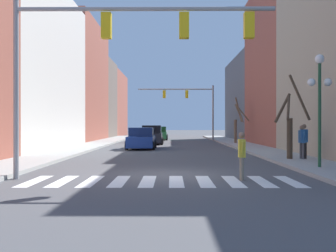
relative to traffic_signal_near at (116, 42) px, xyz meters
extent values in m
plane|color=#4C4C4F|center=(1.54, 1.18, -4.53)|extent=(240.00, 240.00, 0.00)
cube|color=beige|center=(-9.11, 15.51, 1.42)|extent=(6.00, 15.53, 11.89)
cube|color=#934C3D|center=(-9.11, 30.01, 1.87)|extent=(6.00, 13.49, 12.79)
cube|color=#66564C|center=(-9.11, 40.87, 0.73)|extent=(6.00, 8.22, 10.51)
cube|color=#934C3D|center=(-9.11, 51.80, 0.61)|extent=(6.00, 13.64, 10.27)
cube|color=#934C3D|center=(12.18, 20.50, 2.30)|extent=(6.00, 11.78, 13.66)
cube|color=#515B66|center=(12.18, 33.54, 0.27)|extent=(6.00, 14.28, 9.59)
cube|color=white|center=(-2.51, -0.47, -4.52)|extent=(0.45, 2.60, 0.01)
cube|color=white|center=(-1.61, -0.47, -4.52)|extent=(0.45, 2.60, 0.01)
cube|color=white|center=(-0.71, -0.47, -4.52)|extent=(0.45, 2.60, 0.01)
cube|color=white|center=(0.19, -0.47, -4.52)|extent=(0.45, 2.60, 0.01)
cube|color=white|center=(1.09, -0.47, -4.52)|extent=(0.45, 2.60, 0.01)
cube|color=white|center=(1.99, -0.47, -4.52)|extent=(0.45, 2.60, 0.01)
cube|color=white|center=(2.89, -0.47, -4.52)|extent=(0.45, 2.60, 0.01)
cube|color=white|center=(3.79, -0.47, -4.52)|extent=(0.45, 2.60, 0.01)
cube|color=white|center=(4.69, -0.47, -4.52)|extent=(0.45, 2.60, 0.01)
cube|color=white|center=(5.59, -0.47, -4.52)|extent=(0.45, 2.60, 0.01)
cylinder|color=gray|center=(-3.28, 0.00, -1.53)|extent=(0.18, 0.18, 6.00)
cylinder|color=gray|center=(0.97, 0.00, 1.07)|extent=(8.51, 0.14, 0.14)
cube|color=yellow|center=(-0.30, 0.00, 0.52)|extent=(0.32, 0.28, 0.84)
cube|color=yellow|center=(2.25, 0.00, 0.52)|extent=(0.32, 0.28, 0.84)
cube|color=yellow|center=(4.38, 0.00, 0.52)|extent=(0.32, 0.28, 0.84)
cylinder|color=gray|center=(6.36, 29.55, -1.50)|extent=(0.18, 0.18, 6.05)
cylinder|color=gray|center=(2.31, 29.55, 1.13)|extent=(8.11, 0.14, 0.14)
cube|color=yellow|center=(3.52, 29.55, 0.58)|extent=(0.32, 0.28, 0.84)
cube|color=yellow|center=(1.09, 29.55, 0.58)|extent=(0.32, 0.28, 0.84)
cylinder|color=#1E4C2D|center=(7.60, 2.42, -2.36)|extent=(0.12, 0.12, 4.02)
sphere|color=white|center=(7.60, 2.42, -0.17)|extent=(0.36, 0.36, 0.36)
sphere|color=white|center=(7.28, 2.42, -1.08)|extent=(0.31, 0.31, 0.31)
sphere|color=white|center=(7.92, 2.42, -1.08)|extent=(0.31, 0.31, 0.31)
cube|color=#236B38|center=(0.40, 33.84, -3.96)|extent=(1.80, 4.67, 0.78)
cube|color=#133A1E|center=(0.40, 33.84, -3.26)|extent=(1.65, 2.43, 0.63)
cylinder|color=black|center=(1.32, 32.39, -4.21)|extent=(0.22, 0.64, 0.64)
cylinder|color=black|center=(-0.52, 32.39, -4.21)|extent=(0.22, 0.64, 0.64)
cylinder|color=black|center=(1.32, 35.29, -4.21)|extent=(0.22, 0.64, 0.64)
cylinder|color=black|center=(-0.52, 35.29, -4.21)|extent=(0.22, 0.64, 0.64)
cube|color=black|center=(0.06, 23.31, -3.92)|extent=(1.83, 4.38, 0.86)
cube|color=black|center=(0.06, 23.31, -3.14)|extent=(1.68, 2.28, 0.70)
cylinder|color=black|center=(0.99, 21.95, -4.21)|extent=(0.22, 0.64, 0.64)
cylinder|color=black|center=(-0.87, 21.95, -4.21)|extent=(0.22, 0.64, 0.64)
cylinder|color=black|center=(0.99, 24.67, -4.21)|extent=(0.22, 0.64, 0.64)
cylinder|color=black|center=(-0.87, 24.67, -4.21)|extent=(0.22, 0.64, 0.64)
cube|color=navy|center=(-0.37, 16.29, -3.96)|extent=(1.86, 4.67, 0.78)
cube|color=#0E1C46|center=(-0.37, 16.29, -3.26)|extent=(1.71, 2.43, 0.64)
cylinder|color=black|center=(0.57, 14.84, -4.21)|extent=(0.22, 0.64, 0.64)
cylinder|color=black|center=(-1.32, 14.84, -4.21)|extent=(0.22, 0.64, 0.64)
cylinder|color=black|center=(0.57, 17.74, -4.21)|extent=(0.22, 0.64, 0.64)
cylinder|color=black|center=(-1.32, 17.74, -4.21)|extent=(0.22, 0.64, 0.64)
cylinder|color=#4C4C51|center=(8.13, 6.22, -3.99)|extent=(0.11, 0.11, 0.77)
cylinder|color=#4C4C51|center=(8.15, 5.94, -3.99)|extent=(0.11, 0.11, 0.77)
cube|color=#235693|center=(8.14, 6.08, -3.30)|extent=(0.24, 0.39, 0.61)
sphere|color=#8C664C|center=(8.14, 6.08, -2.86)|extent=(0.22, 0.22, 0.22)
cylinder|color=#235693|center=(8.13, 6.30, -3.34)|extent=(0.10, 0.27, 0.59)
cylinder|color=#235693|center=(8.15, 5.87, -3.34)|extent=(0.10, 0.27, 0.59)
cylinder|color=black|center=(8.28, 6.39, -3.98)|extent=(0.12, 0.12, 0.79)
cylinder|color=black|center=(8.32, 6.10, -3.98)|extent=(0.12, 0.12, 0.79)
cube|color=#235693|center=(8.30, 6.25, -3.27)|extent=(0.28, 0.42, 0.63)
sphere|color=#8C664C|center=(8.30, 6.25, -2.81)|extent=(0.22, 0.22, 0.22)
cylinder|color=#235693|center=(8.26, 6.47, -3.31)|extent=(0.13, 0.28, 0.61)
cylinder|color=#235693|center=(8.33, 6.03, -3.31)|extent=(0.13, 0.28, 0.61)
cylinder|color=#7A705B|center=(4.11, -0.27, -4.16)|extent=(0.11, 0.11, 0.74)
cylinder|color=#7A705B|center=(4.13, -0.01, -4.16)|extent=(0.11, 0.11, 0.74)
cube|color=gold|center=(4.12, -0.14, -3.50)|extent=(0.22, 0.37, 0.58)
sphere|color=#8C664C|center=(4.12, -0.14, -3.07)|extent=(0.21, 0.21, 0.21)
cylinder|color=gold|center=(4.11, -0.35, -3.54)|extent=(0.10, 0.26, 0.56)
cylinder|color=gold|center=(4.13, 0.07, -3.54)|extent=(0.10, 0.26, 0.56)
cylinder|color=#473828|center=(7.58, 6.18, -3.40)|extent=(0.28, 0.28, 1.96)
cylinder|color=#473828|center=(8.01, 6.03, -1.41)|extent=(0.98, 0.43, 2.25)
cylinder|color=#473828|center=(7.18, 5.99, -1.93)|extent=(0.92, 0.53, 1.46)
cylinder|color=#473828|center=(7.38, 5.71, -1.89)|extent=(0.48, 1.05, 1.30)
cylinder|color=brown|center=(7.69, 22.91, -3.33)|extent=(0.25, 0.25, 2.10)
cylinder|color=brown|center=(7.99, 22.87, -1.62)|extent=(0.73, 0.21, 1.56)
cylinder|color=brown|center=(7.95, 22.32, -1.48)|extent=(0.58, 1.26, 2.13)
cylinder|color=brown|center=(8.03, 23.23, -1.34)|extent=(0.81, 0.78, 2.27)
cylinder|color=brown|center=(8.25, 22.64, -1.62)|extent=(1.20, 0.66, 1.60)
camera|label=1|loc=(1.82, -12.88, -2.74)|focal=42.00mm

